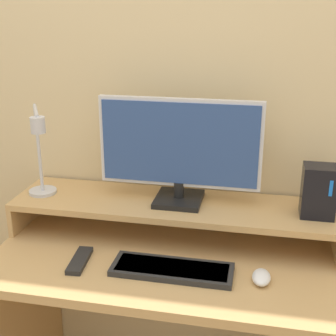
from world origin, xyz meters
The scene contains 9 objects.
wall_back centered at (0.00, 0.62, 1.25)m, with size 6.00×0.05×2.50m.
desk centered at (0.00, 0.29, 0.52)m, with size 1.12×0.58×0.75m.
monitor_shelf centered at (0.00, 0.44, 0.85)m, with size 1.12×0.28×0.13m.
monitor centered at (0.02, 0.45, 1.06)m, with size 0.55×0.17×0.36m.
desk_lamp centered at (-0.45, 0.36, 1.04)m, with size 0.16×0.23×0.33m.
router_dock centered at (0.48, 0.43, 0.96)m, with size 0.11×0.09×0.17m.
keyboard centered at (0.05, 0.20, 0.76)m, with size 0.37×0.13×0.02m.
mouse centered at (0.32, 0.20, 0.76)m, with size 0.05×0.09×0.03m.
remote_control centered at (-0.25, 0.19, 0.76)m, with size 0.06×0.16×0.02m.
Camera 1 is at (0.29, -1.03, 1.53)m, focal length 50.00 mm.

